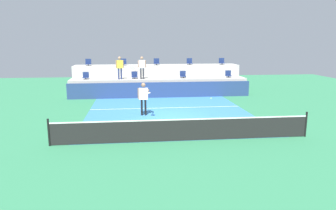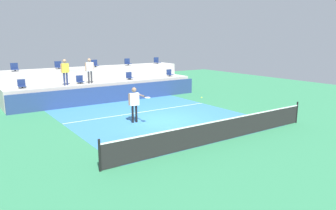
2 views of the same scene
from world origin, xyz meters
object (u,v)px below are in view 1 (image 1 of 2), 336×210
Objects in this scene: stadium_chair_lower_left at (135,76)px; spectator_in_white at (120,66)px; tennis_player at (144,96)px; stadium_chair_upper_far_right at (222,62)px; spectator_leaning_on_rail at (142,66)px; stadium_chair_upper_center at (157,62)px; stadium_chair_lower_far_left at (86,76)px; stadium_chair_lower_far_right at (228,74)px; stadium_chair_upper_far_left at (88,63)px; tennis_ball at (211,98)px; stadium_chair_upper_left at (124,63)px; stadium_chair_lower_right at (183,75)px; stadium_chair_upper_right at (190,62)px.

spectator_in_white is (-1.04, -0.38, 0.76)m from stadium_chair_lower_left.
tennis_player is 6.50m from spectator_in_white.
stadium_chair_upper_far_right is 6.93m from spectator_leaning_on_rail.
spectator_leaning_on_rail is at bearing -119.48° from stadium_chair_upper_center.
stadium_chair_lower_far_left is at bearing -161.28° from stadium_chair_upper_center.
stadium_chair_lower_left is at bearing 145.01° from spectator_leaning_on_rail.
spectator_leaning_on_rail is (-6.60, -0.38, 0.76)m from stadium_chair_lower_far_right.
stadium_chair_upper_far_left reaches higher than tennis_ball.
spectator_leaning_on_rail reaches higher than stadium_chair_upper_far_right.
stadium_chair_lower_far_right is 1.00× the size of stadium_chair_upper_left.
stadium_chair_lower_far_left is at bearing -89.45° from stadium_chair_upper_far_left.
stadium_chair_lower_left reaches higher than tennis_ball.
spectator_leaning_on_rail reaches higher than stadium_chair_lower_right.
stadium_chair_lower_far_right reaches higher than tennis_ball.
stadium_chair_upper_center is (5.31, 1.80, 0.85)m from stadium_chair_lower_far_left.
stadium_chair_upper_far_left is 1.00× the size of stadium_chair_upper_far_right.
stadium_chair_upper_right reaches higher than stadium_chair_lower_left.
tennis_player is at bearing -86.42° from stadium_chair_lower_left.
spectator_leaning_on_rail is at bearing -5.38° from stadium_chair_lower_far_left.
stadium_chair_upper_far_right is (-0.03, 1.80, 0.85)m from stadium_chair_lower_far_right.
stadium_chair_lower_right is 7.37m from tennis_player.
spectator_leaning_on_rail reaches higher than stadium_chair_lower_far_right.
spectator_in_white is (-8.16, -2.18, -0.09)m from stadium_chair_upper_far_right.
stadium_chair_lower_left is at bearing 180.00° from stadium_chair_lower_far_right.
tennis_player is 26.16× the size of tennis_ball.
spectator_in_white is at bearing -142.30° from stadium_chair_upper_center.
stadium_chair_lower_left is at bearing -134.72° from stadium_chair_upper_center.
stadium_chair_upper_far_left is 1.00× the size of stadium_chair_upper_center.
stadium_chair_upper_right reaches higher than stadium_chair_lower_far_right.
stadium_chair_lower_far_right is 3.35m from stadium_chair_upper_right.
stadium_chair_lower_far_right is 5.72m from stadium_chair_upper_center.
stadium_chair_upper_left reaches higher than tennis_player.
stadium_chair_lower_far_left is 10.68m from stadium_chair_lower_far_right.
stadium_chair_upper_far_left reaches higher than tennis_player.
stadium_chair_upper_far_right reaches higher than tennis_player.
stadium_chair_lower_far_right is 8.37m from tennis_ball.
spectator_in_white is at bearing -159.80° from stadium_chair_lower_left.
tennis_player is at bearing -115.61° from stadium_chair_upper_right.
spectator_in_white is at bearing -158.32° from stadium_chair_upper_right.
tennis_ball is at bearing -63.39° from stadium_chair_lower_left.
stadium_chair_upper_left is 2.20m from spectator_in_white.
spectator_leaning_on_rail is at bearing -57.85° from stadium_chair_upper_left.
stadium_chair_lower_far_right is at bearing 44.51° from tennis_player.
stadium_chair_lower_far_left is at bearing 180.00° from stadium_chair_lower_left.
stadium_chair_lower_left is at bearing -26.91° from stadium_chair_upper_far_left.
stadium_chair_lower_far_left is 1.00× the size of stadium_chair_upper_far_left.
stadium_chair_lower_right is at bearing -152.74° from stadium_chair_upper_far_right.
stadium_chair_upper_far_right reaches higher than stadium_chair_lower_far_right.
spectator_in_white reaches higher than stadium_chair_lower_far_right.
stadium_chair_lower_far_left is 7.71m from tennis_player.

